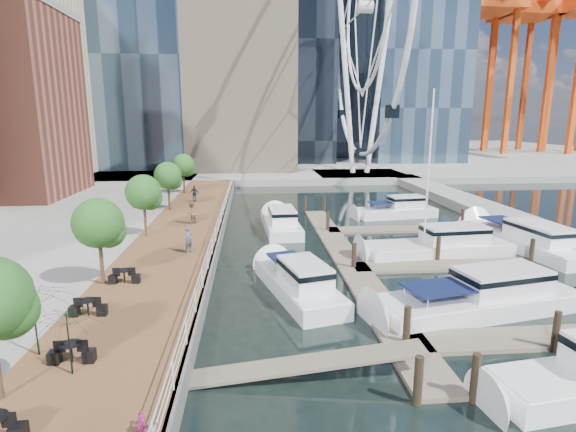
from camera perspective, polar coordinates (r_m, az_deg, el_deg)
The scene contains 19 objects.
ground at distance 21.71m, azimuth 5.19°, elevation -13.89°, with size 520.00×520.00×0.00m, color black.
boardwalk at distance 35.79m, azimuth -13.40°, elevation -2.75°, with size 6.00×60.00×1.00m, color brown.
seawall at distance 35.45m, azimuth -8.60°, elevation -2.69°, with size 0.25×60.00×1.00m, color #595954.
land_far at distance 121.58m, azimuth -3.06°, elevation 7.93°, with size 200.00×114.00×1.00m, color gray.
breakwater at distance 46.57m, azimuth 25.71°, elevation -0.20°, with size 4.00×60.00×1.00m, color gray.
pier at distance 73.86m, azimuth 9.08°, elevation 5.03°, with size 14.00×12.00×1.00m, color gray.
railing at distance 35.21m, azimuth -8.82°, elevation -1.08°, with size 0.10×60.00×1.05m, color white, non-canonical shape.
floating_docks at distance 32.62m, azimuth 16.12°, elevation -4.38°, with size 16.00×34.00×2.60m.
ferris_wheel at distance 75.12m, azimuth 9.79°, elevation 24.64°, with size 5.80×45.60×47.80m.
port_cranes at distance 135.52m, azimuth 28.08°, elevation 15.26°, with size 40.00×52.00×38.00m.
street_trees at distance 34.52m, azimuth -17.90°, elevation 2.88°, with size 2.60×42.60×4.60m.
cafe_tables at distance 20.25m, azimuth -24.84°, elevation -12.77°, with size 2.50×13.70×0.74m.
yacht_foreground at distance 25.15m, azimuth 22.92°, elevation -11.09°, with size 3.16×11.80×2.15m, color silver, non-canonical shape.
bicycle at distance 13.85m, azimuth -17.93°, elevation -24.28°, with size 0.56×1.62×0.85m, color #961558.
pedestrian_near at distance 29.92m, azimuth -12.51°, elevation -2.94°, with size 0.63×0.41×1.72m, color #45455C.
pedestrian_mid at distance 38.06m, azimuth -12.19°, elevation 0.40°, with size 0.90×0.70×1.85m, color #7C6E55.
pedestrian_far at distance 48.23m, azimuth -11.77°, elevation 2.81°, with size 1.02×0.43×1.75m, color #33373F.
moored_yachts at distance 33.90m, azimuth 16.96°, elevation -4.67°, with size 22.95×32.69×11.50m.
cafe_seating at distance 15.90m, azimuth -31.13°, elevation -16.81°, with size 4.96×11.22×2.70m.
Camera 1 is at (-3.49, -19.19, 9.53)m, focal length 28.00 mm.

